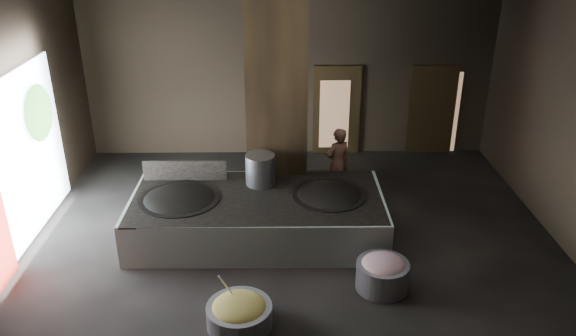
{
  "coord_description": "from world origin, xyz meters",
  "views": [
    {
      "loc": [
        -0.26,
        -8.97,
        5.72
      ],
      "look_at": [
        -0.09,
        0.76,
        1.25
      ],
      "focal_mm": 35.0,
      "sensor_mm": 36.0,
      "label": 1
    }
  ],
  "objects_px": {
    "hearth_platform": "(258,216)",
    "wok_left": "(180,202)",
    "cook": "(337,163)",
    "veg_basin": "(239,316)",
    "meat_basin": "(382,275)",
    "stock_pot": "(260,170)",
    "wok_right": "(328,198)"
  },
  "relations": [
    {
      "from": "wok_left",
      "to": "meat_basin",
      "type": "bearing_deg",
      "value": -25.16
    },
    {
      "from": "hearth_platform",
      "to": "wok_left",
      "type": "relative_size",
      "value": 3.17
    },
    {
      "from": "stock_pot",
      "to": "wok_left",
      "type": "bearing_deg",
      "value": -158.2
    },
    {
      "from": "stock_pot",
      "to": "hearth_platform",
      "type": "bearing_deg",
      "value": -95.19
    },
    {
      "from": "meat_basin",
      "to": "hearth_platform",
      "type": "bearing_deg",
      "value": 140.77
    },
    {
      "from": "hearth_platform",
      "to": "wok_left",
      "type": "xyz_separation_m",
      "value": [
        -1.45,
        -0.05,
        0.34
      ]
    },
    {
      "from": "wok_right",
      "to": "veg_basin",
      "type": "height_order",
      "value": "wok_right"
    },
    {
      "from": "cook",
      "to": "hearth_platform",
      "type": "bearing_deg",
      "value": 15.63
    },
    {
      "from": "veg_basin",
      "to": "meat_basin",
      "type": "height_order",
      "value": "meat_basin"
    },
    {
      "from": "wok_left",
      "to": "meat_basin",
      "type": "distance_m",
      "value": 3.96
    },
    {
      "from": "hearth_platform",
      "to": "stock_pot",
      "type": "xyz_separation_m",
      "value": [
        0.05,
        0.55,
        0.72
      ]
    },
    {
      "from": "veg_basin",
      "to": "wok_left",
      "type": "bearing_deg",
      "value": 115.95
    },
    {
      "from": "hearth_platform",
      "to": "wok_right",
      "type": "height_order",
      "value": "wok_right"
    },
    {
      "from": "hearth_platform",
      "to": "stock_pot",
      "type": "height_order",
      "value": "stock_pot"
    },
    {
      "from": "wok_left",
      "to": "wok_right",
      "type": "xyz_separation_m",
      "value": [
        2.8,
        0.1,
        0.0
      ]
    },
    {
      "from": "wok_right",
      "to": "stock_pot",
      "type": "height_order",
      "value": "stock_pot"
    },
    {
      "from": "wok_left",
      "to": "veg_basin",
      "type": "height_order",
      "value": "wok_left"
    },
    {
      "from": "stock_pot",
      "to": "veg_basin",
      "type": "bearing_deg",
      "value": -94.42
    },
    {
      "from": "wok_right",
      "to": "stock_pot",
      "type": "bearing_deg",
      "value": 158.96
    },
    {
      "from": "wok_left",
      "to": "wok_right",
      "type": "bearing_deg",
      "value": 2.05
    },
    {
      "from": "hearth_platform",
      "to": "meat_basin",
      "type": "height_order",
      "value": "hearth_platform"
    },
    {
      "from": "hearth_platform",
      "to": "wok_right",
      "type": "distance_m",
      "value": 1.39
    },
    {
      "from": "wok_right",
      "to": "stock_pot",
      "type": "distance_m",
      "value": 1.44
    },
    {
      "from": "wok_left",
      "to": "wok_right",
      "type": "distance_m",
      "value": 2.8
    },
    {
      "from": "veg_basin",
      "to": "meat_basin",
      "type": "distance_m",
      "value": 2.48
    },
    {
      "from": "cook",
      "to": "meat_basin",
      "type": "height_order",
      "value": "cook"
    },
    {
      "from": "cook",
      "to": "veg_basin",
      "type": "bearing_deg",
      "value": 38.49
    },
    {
      "from": "hearth_platform",
      "to": "wok_left",
      "type": "bearing_deg",
      "value": -177.44
    },
    {
      "from": "stock_pot",
      "to": "cook",
      "type": "height_order",
      "value": "cook"
    },
    {
      "from": "hearth_platform",
      "to": "wok_left",
      "type": "distance_m",
      "value": 1.49
    },
    {
      "from": "stock_pot",
      "to": "veg_basin",
      "type": "relative_size",
      "value": 0.63
    },
    {
      "from": "veg_basin",
      "to": "meat_basin",
      "type": "bearing_deg",
      "value": 21.49
    }
  ]
}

